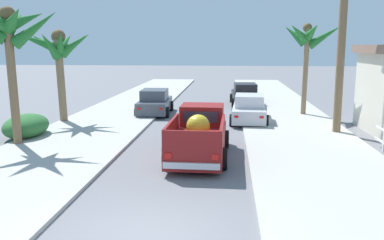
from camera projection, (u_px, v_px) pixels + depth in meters
The scene contains 13 objects.
ground_plane at pixel (149, 236), 9.18m from camera, with size 160.00×160.00×0.00m, color slate.
sidewalk_left at pixel (98, 126), 21.37m from camera, with size 5.12×60.00×0.12m, color #B2AFA8.
sidewalk_right at pixel (295, 130), 20.49m from camera, with size 5.12×60.00×0.12m, color #B2AFA8.
curb_left at pixel (119, 127), 21.27m from camera, with size 0.16×60.00×0.10m, color silver.
curb_right at pixel (271, 130), 20.59m from camera, with size 0.16×60.00×0.10m, color silver.
pickup_truck at pixel (199, 136), 15.68m from camera, with size 2.28×5.24×1.83m.
car_left_near at pixel (249, 109), 22.79m from camera, with size 2.18×4.33×1.54m.
car_right_near at pixel (155, 103), 25.55m from camera, with size 2.15×4.32×1.54m.
car_left_mid at pixel (245, 95), 29.59m from camera, with size 2.16×4.32×1.54m.
palm_tree_left_fore at pixel (308, 39), 24.05m from camera, with size 3.57×3.34×5.59m.
palm_tree_right_fore at pixel (58, 48), 21.86m from camera, with size 3.97×3.74×5.05m.
palm_tree_left_mid at pixel (8, 30), 16.59m from camera, with size 4.11×3.48×5.80m.
hedge_bush at pixel (26, 126), 18.89m from camera, with size 1.80×2.80×1.10m, color #2D6B33.
Camera 1 is at (1.72, -8.45, 4.19)m, focal length 38.50 mm.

